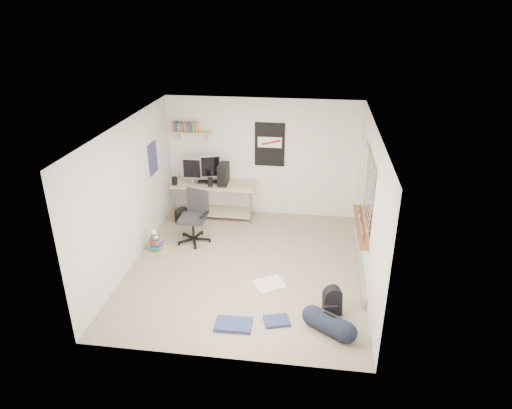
# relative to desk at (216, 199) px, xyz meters

# --- Properties ---
(floor) EXTENTS (4.00, 4.50, 0.01)m
(floor) POSITION_rel_desk_xyz_m (0.97, -1.97, -0.37)
(floor) COLOR gray
(floor) RESTS_ON ground
(ceiling) EXTENTS (4.00, 4.50, 0.01)m
(ceiling) POSITION_rel_desk_xyz_m (0.97, -1.97, 2.14)
(ceiling) COLOR white
(ceiling) RESTS_ON ground
(back_wall) EXTENTS (4.00, 0.01, 2.50)m
(back_wall) POSITION_rel_desk_xyz_m (0.97, 0.28, 0.89)
(back_wall) COLOR silver
(back_wall) RESTS_ON ground
(left_wall) EXTENTS (0.01, 4.50, 2.50)m
(left_wall) POSITION_rel_desk_xyz_m (-1.03, -1.97, 0.89)
(left_wall) COLOR silver
(left_wall) RESTS_ON ground
(right_wall) EXTENTS (0.01, 4.50, 2.50)m
(right_wall) POSITION_rel_desk_xyz_m (2.98, -1.97, 0.89)
(right_wall) COLOR silver
(right_wall) RESTS_ON ground
(desk) EXTENTS (1.90, 1.36, 0.79)m
(desk) POSITION_rel_desk_xyz_m (0.00, 0.00, 0.00)
(desk) COLOR tan
(desk) RESTS_ON floor
(monitor_left) EXTENTS (0.40, 0.10, 0.44)m
(monitor_left) POSITION_rel_desk_xyz_m (-0.43, -0.15, 0.65)
(monitor_left) COLOR #B7B6BC
(monitor_left) RESTS_ON desk
(monitor_right) EXTENTS (0.44, 0.24, 0.48)m
(monitor_right) POSITION_rel_desk_xyz_m (-0.07, -0.02, 0.67)
(monitor_right) COLOR #AAAAAF
(monitor_right) RESTS_ON desk
(pc_tower) EXTENTS (0.20, 0.40, 0.42)m
(pc_tower) POSITION_rel_desk_xyz_m (0.21, -0.11, 0.64)
(pc_tower) COLOR black
(pc_tower) RESTS_ON desk
(keyboard) EXTENTS (0.43, 0.21, 0.02)m
(keyboard) POSITION_rel_desk_xyz_m (-0.13, -0.08, 0.44)
(keyboard) COLOR black
(keyboard) RESTS_ON desk
(speaker_left) EXTENTS (0.10, 0.10, 0.17)m
(speaker_left) POSITION_rel_desk_xyz_m (-0.77, -0.32, 0.51)
(speaker_left) COLOR black
(speaker_left) RESTS_ON desk
(speaker_right) EXTENTS (0.09, 0.09, 0.17)m
(speaker_right) POSITION_rel_desk_xyz_m (-0.02, -0.29, 0.52)
(speaker_right) COLOR black
(speaker_right) RESTS_ON desk
(office_chair) EXTENTS (0.82, 0.82, 1.01)m
(office_chair) POSITION_rel_desk_xyz_m (-0.17, -1.21, 0.12)
(office_chair) COLOR #242426
(office_chair) RESTS_ON floor
(wall_shelf) EXTENTS (0.80, 0.22, 0.24)m
(wall_shelf) POSITION_rel_desk_xyz_m (-0.48, 0.17, 1.42)
(wall_shelf) COLOR tan
(wall_shelf) RESTS_ON back_wall
(poster_back_wall) EXTENTS (0.62, 0.03, 0.92)m
(poster_back_wall) POSITION_rel_desk_xyz_m (1.12, 0.26, 1.19)
(poster_back_wall) COLOR black
(poster_back_wall) RESTS_ON back_wall
(poster_left_wall) EXTENTS (0.02, 0.42, 0.60)m
(poster_left_wall) POSITION_rel_desk_xyz_m (-1.01, -0.77, 1.14)
(poster_left_wall) COLOR navy
(poster_left_wall) RESTS_ON left_wall
(window) EXTENTS (0.10, 1.50, 1.26)m
(window) POSITION_rel_desk_xyz_m (2.92, -1.67, 1.08)
(window) COLOR brown
(window) RESTS_ON right_wall
(baseboard_heater) EXTENTS (0.08, 2.50, 0.18)m
(baseboard_heater) POSITION_rel_desk_xyz_m (2.93, -1.67, -0.28)
(baseboard_heater) COLOR #B7B2A8
(baseboard_heater) RESTS_ON floor
(backpack) EXTENTS (0.31, 0.27, 0.36)m
(backpack) POSITION_rel_desk_xyz_m (2.43, -3.10, -0.16)
(backpack) COLOR black
(backpack) RESTS_ON floor
(duffel_bag) EXTENTS (0.41, 0.41, 0.58)m
(duffel_bag) POSITION_rel_desk_xyz_m (2.39, -3.52, -0.22)
(duffel_bag) COLOR black
(duffel_bag) RESTS_ON floor
(tshirt) EXTENTS (0.60, 0.57, 0.04)m
(tshirt) POSITION_rel_desk_xyz_m (1.44, -2.50, -0.34)
(tshirt) COLOR silver
(tshirt) RESTS_ON floor
(jeans_a) EXTENTS (0.53, 0.35, 0.06)m
(jeans_a) POSITION_rel_desk_xyz_m (1.03, -3.58, -0.33)
(jeans_a) COLOR navy
(jeans_a) RESTS_ON floor
(jeans_b) EXTENTS (0.42, 0.36, 0.05)m
(jeans_b) POSITION_rel_desk_xyz_m (1.64, -3.41, -0.34)
(jeans_b) COLOR navy
(jeans_b) RESTS_ON floor
(book_stack) EXTENTS (0.49, 0.46, 0.27)m
(book_stack) POSITION_rel_desk_xyz_m (-0.78, -1.63, -0.21)
(book_stack) COLOR brown
(book_stack) RESTS_ON floor
(desk_lamp) EXTENTS (0.12, 0.18, 0.18)m
(desk_lamp) POSITION_rel_desk_xyz_m (-0.76, -1.65, 0.02)
(desk_lamp) COLOR white
(desk_lamp) RESTS_ON book_stack
(subwoofer) EXTENTS (0.33, 0.33, 0.29)m
(subwoofer) POSITION_rel_desk_xyz_m (-0.60, -0.44, -0.22)
(subwoofer) COLOR black
(subwoofer) RESTS_ON floor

